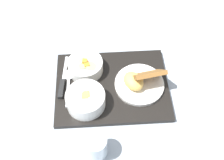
% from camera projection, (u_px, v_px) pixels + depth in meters
% --- Properties ---
extents(ground_plane, '(4.00, 4.00, 0.00)m').
position_uv_depth(ground_plane, '(112.00, 88.00, 1.01)').
color(ground_plane, '#99A3AD').
extents(serving_tray, '(0.42, 0.33, 0.02)m').
position_uv_depth(serving_tray, '(112.00, 86.00, 1.00)').
color(serving_tray, black).
rests_on(serving_tray, ground_plane).
extents(bowl_salad, '(0.13, 0.13, 0.06)m').
position_uv_depth(bowl_salad, '(85.00, 66.00, 1.01)').
color(bowl_salad, white).
rests_on(bowl_salad, serving_tray).
extents(bowl_soup, '(0.13, 0.13, 0.06)m').
position_uv_depth(bowl_soup, '(86.00, 99.00, 0.92)').
color(bowl_soup, white).
rests_on(bowl_soup, serving_tray).
extents(plate_main, '(0.18, 0.17, 0.09)m').
position_uv_depth(plate_main, '(140.00, 81.00, 0.97)').
color(plate_main, white).
rests_on(plate_main, serving_tray).
extents(knife, '(0.02, 0.19, 0.02)m').
position_uv_depth(knife, '(62.00, 86.00, 0.98)').
color(knife, silver).
rests_on(knife, serving_tray).
extents(spoon, '(0.04, 0.16, 0.01)m').
position_uv_depth(spoon, '(69.00, 80.00, 1.00)').
color(spoon, silver).
rests_on(spoon, serving_tray).
extents(glass_water, '(0.07, 0.07, 0.09)m').
position_uv_depth(glass_water, '(96.00, 147.00, 0.84)').
color(glass_water, silver).
rests_on(glass_water, ground_plane).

